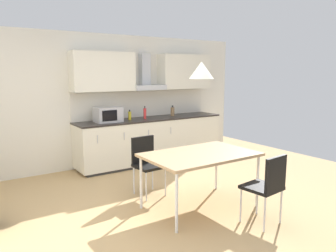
{
  "coord_description": "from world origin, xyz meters",
  "views": [
    {
      "loc": [
        -2.42,
        -3.5,
        1.83
      ],
      "look_at": [
        0.37,
        0.69,
        1.0
      ],
      "focal_mm": 35.0,
      "sensor_mm": 36.0,
      "label": 1
    }
  ],
  "objects": [
    {
      "name": "ground_plane",
      "position": [
        0.0,
        0.0,
        -0.01
      ],
      "size": [
        8.17,
        7.5,
        0.02
      ],
      "primitive_type": "cube",
      "color": "tan"
    },
    {
      "name": "wall_back",
      "position": [
        0.0,
        2.55,
        1.28
      ],
      "size": [
        6.53,
        0.1,
        2.56
      ],
      "primitive_type": "cube",
      "color": "silver",
      "rests_on": "ground_plane"
    },
    {
      "name": "kitchen_counter",
      "position": [
        0.95,
        2.17,
        0.46
      ],
      "size": [
        3.12,
        0.68,
        0.91
      ],
      "color": "#333333",
      "rests_on": "ground_plane"
    },
    {
      "name": "backsplash_tile",
      "position": [
        0.95,
        2.49,
        1.18
      ],
      "size": [
        3.1,
        0.02,
        0.54
      ],
      "primitive_type": "cube",
      "color": "silver",
      "rests_on": "kitchen_counter"
    },
    {
      "name": "upper_wall_cabinets",
      "position": [
        0.95,
        2.33,
        1.83
      ],
      "size": [
        3.1,
        0.4,
        0.73
      ],
      "color": "silver"
    },
    {
      "name": "microwave",
      "position": [
        0.01,
        2.17,
        1.05
      ],
      "size": [
        0.48,
        0.35,
        0.28
      ],
      "color": "#ADADB2",
      "rests_on": "kitchen_counter"
    },
    {
      "name": "bottle_brown",
      "position": [
        1.51,
        2.21,
        1.0
      ],
      "size": [
        0.08,
        0.08,
        0.22
      ],
      "color": "brown",
      "rests_on": "kitchen_counter"
    },
    {
      "name": "bottle_yellow",
      "position": [
        0.48,
        2.2,
        0.99
      ],
      "size": [
        0.06,
        0.06,
        0.2
      ],
      "color": "yellow",
      "rests_on": "kitchen_counter"
    },
    {
      "name": "bottle_red",
      "position": [
        0.8,
        2.16,
        1.02
      ],
      "size": [
        0.06,
        0.06,
        0.26
      ],
      "color": "red",
      "rests_on": "kitchen_counter"
    },
    {
      "name": "dining_table",
      "position": [
        0.29,
        -0.2,
        0.71
      ],
      "size": [
        1.47,
        0.95,
        0.76
      ],
      "color": "tan",
      "rests_on": "ground_plane"
    },
    {
      "name": "chair_near_right",
      "position": [
        0.63,
        -1.06,
        0.53
      ],
      "size": [
        0.44,
        0.44,
        0.87
      ],
      "color": "black",
      "rests_on": "ground_plane"
    },
    {
      "name": "chair_far_left",
      "position": [
        -0.04,
        0.65,
        0.53
      ],
      "size": [
        0.42,
        0.42,
        0.87
      ],
      "color": "black",
      "rests_on": "ground_plane"
    },
    {
      "name": "pendant_lamp",
      "position": [
        0.29,
        -0.2,
        1.85
      ],
      "size": [
        0.32,
        0.32,
        0.22
      ],
      "primitive_type": "cone",
      "color": "silver"
    }
  ]
}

